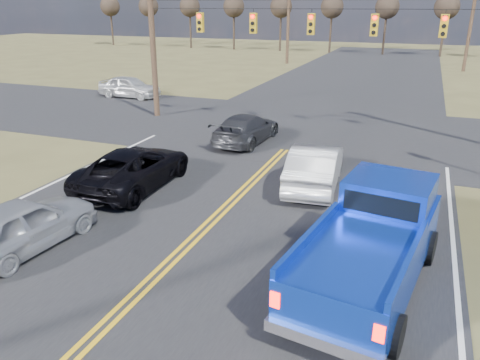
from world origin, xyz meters
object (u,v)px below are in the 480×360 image
(white_car_queue, at_px, (315,166))
(cross_car_west, at_px, (129,87))
(black_suv, at_px, (134,168))
(pickup_truck, at_px, (372,243))
(silver_suv, at_px, (23,224))
(dgrey_car_queue, at_px, (246,128))

(white_car_queue, distance_m, cross_car_west, 20.23)
(cross_car_west, bearing_deg, white_car_queue, -126.42)
(black_suv, xyz_separation_m, white_car_queue, (6.05, 2.35, 0.06))
(black_suv, bearing_deg, cross_car_west, -56.54)
(cross_car_west, bearing_deg, pickup_truck, -133.08)
(silver_suv, xyz_separation_m, white_car_queue, (6.23, 7.40, 0.05))
(black_suv, bearing_deg, white_car_queue, -159.60)
(white_car_queue, distance_m, dgrey_car_queue, 6.25)
(pickup_truck, bearing_deg, silver_suv, -161.30)
(pickup_truck, bearing_deg, dgrey_car_queue, 132.31)
(silver_suv, distance_m, black_suv, 5.05)
(pickup_truck, relative_size, white_car_queue, 1.32)
(black_suv, relative_size, cross_car_west, 1.16)
(dgrey_car_queue, bearing_deg, black_suv, 79.33)
(pickup_truck, height_order, dgrey_car_queue, pickup_truck)
(cross_car_west, bearing_deg, silver_suv, -152.44)
(black_suv, height_order, dgrey_car_queue, black_suv)
(silver_suv, distance_m, white_car_queue, 9.67)
(pickup_truck, bearing_deg, white_car_queue, 122.60)
(silver_suv, relative_size, black_suv, 0.82)
(white_car_queue, bearing_deg, silver_suv, 44.52)
(pickup_truck, xyz_separation_m, silver_suv, (-8.83, -1.60, -0.36))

